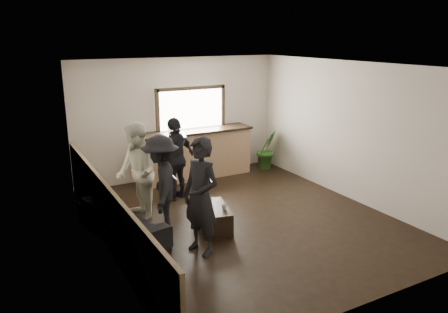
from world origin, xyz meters
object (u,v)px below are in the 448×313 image
sofa (122,219)px  potted_plant (267,149)px  person_c (161,184)px  person_a (201,197)px  person_d (176,159)px  bar_counter (196,151)px  cup_b (224,207)px  person_b (137,173)px  coffee_table (213,218)px  cup_a (208,201)px

sofa → potted_plant: potted_plant is taller
potted_plant → person_c: (-3.63, -2.20, 0.35)m
sofa → person_a: size_ratio=1.06×
potted_plant → person_d: bearing=-162.8°
bar_counter → person_a: (-1.52, -3.44, 0.28)m
cup_b → person_b: person_b is taller
coffee_table → person_d: person_d is taller
coffee_table → cup_b: (0.13, -0.18, 0.24)m
cup_a → potted_plant: size_ratio=0.13×
person_c → bar_counter: bearing=163.0°
coffee_table → person_d: size_ratio=0.53×
bar_counter → sofa: bar_counter is taller
cup_a → person_c: bearing=168.2°
sofa → cup_b: 1.74m
cup_a → person_d: size_ratio=0.08×
bar_counter → person_b: 2.70m
sofa → person_b: 0.91m
sofa → coffee_table: sofa is taller
cup_a → potted_plant: potted_plant is taller
coffee_table → person_a: size_ratio=0.49×
person_c → person_d: person_d is taller
cup_b → bar_counter: bearing=73.9°
cup_a → person_b: size_ratio=0.07×
coffee_table → potted_plant: 3.82m
potted_plant → person_d: size_ratio=0.58×
coffee_table → cup_a: (0.00, 0.18, 0.25)m
sofa → potted_plant: bearing=-76.6°
coffee_table → person_d: 1.79m
person_a → person_d: 2.41m
bar_counter → coffee_table: (-0.98, -2.78, -0.44)m
sofa → person_b: (0.45, 0.49, 0.62)m
bar_counter → coffee_table: 2.98m
person_a → person_b: 1.72m
potted_plant → person_b: bearing=-158.0°
coffee_table → person_a: person_a is taller
sofa → cup_b: (1.60, -0.68, 0.16)m
sofa → cup_a: sofa is taller
bar_counter → cup_b: (-0.85, -2.96, -0.20)m
bar_counter → person_a: bearing=-113.9°
cup_b → person_d: person_d is taller
cup_b → person_b: size_ratio=0.05×
sofa → person_d: bearing=-63.7°
bar_counter → person_b: bar_counter is taller
bar_counter → cup_a: size_ratio=20.61×
person_d → bar_counter: bearing=-155.9°
coffee_table → potted_plant: size_ratio=0.91×
potted_plant → person_c: person_c is taller
bar_counter → person_b: bearing=-138.2°
sofa → coffee_table: 1.56m
bar_counter → cup_a: bar_counter is taller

